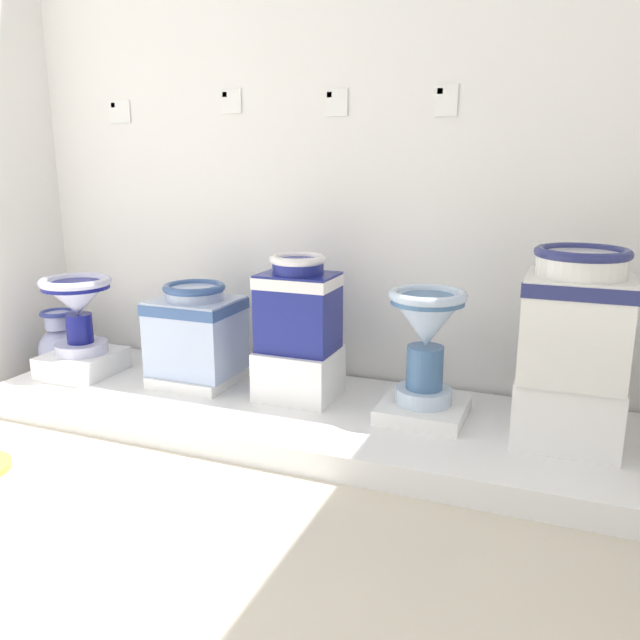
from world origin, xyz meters
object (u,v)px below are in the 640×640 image
object	(u,v)px
plinth_block_leftmost	(83,363)
info_placard_fourth	(447,100)
plinth_block_broad_patterned	(299,373)
plinth_block_slender_white	(423,409)
plinth_block_central_ornate	(567,411)
antique_toilet_central_ornate	(577,312)
antique_toilet_broad_patterned	(298,302)
info_placard_first	(120,111)
decorative_vase_companion	(60,346)
info_placard_second	(231,101)
info_placard_third	(336,102)
antique_toilet_tall_cobalt	(196,327)
antique_toilet_leftmost	(77,302)
antique_toilet_slender_white	(426,330)
plinth_block_tall_cobalt	(198,377)

from	to	relation	value
plinth_block_leftmost	info_placard_fourth	distance (m)	2.14
plinth_block_broad_patterned	plinth_block_slender_white	distance (m)	0.58
plinth_block_central_ornate	antique_toilet_central_ornate	bearing A→B (deg)	0.00
plinth_block_broad_patterned	antique_toilet_central_ornate	distance (m)	1.21
plinth_block_central_ornate	antique_toilet_central_ornate	size ratio (longest dim) A/B	0.79
plinth_block_central_ornate	info_placard_fourth	bearing A→B (deg)	143.08
antique_toilet_broad_patterned	info_placard_fourth	bearing A→B (deg)	34.07
info_placard_first	decorative_vase_companion	size ratio (longest dim) A/B	0.34
info_placard_fourth	decorative_vase_companion	bearing A→B (deg)	-171.33
antique_toilet_central_ornate	info_placard_fourth	distance (m)	1.08
info_placard_second	info_placard_third	xyz separation A→B (m)	(0.55, 0.00, -0.02)
antique_toilet_tall_cobalt	info_placard_second	world-z (taller)	info_placard_second
antique_toilet_leftmost	info_placard_fourth	size ratio (longest dim) A/B	2.91
plinth_block_leftmost	decorative_vase_companion	distance (m)	0.34
antique_toilet_leftmost	info_placard_second	distance (m)	1.24
info_placard_second	antique_toilet_central_ornate	bearing A→B (deg)	-15.21
info_placard_first	plinth_block_broad_patterned	bearing A→B (deg)	-17.33
plinth_block_leftmost	plinth_block_slender_white	bearing A→B (deg)	2.68
plinth_block_central_ornate	antique_toilet_slender_white	bearing A→B (deg)	174.14
info_placard_third	decorative_vase_companion	world-z (taller)	info_placard_third
info_placard_second	decorative_vase_companion	xyz separation A→B (m)	(-0.93, -0.30, -1.26)
antique_toilet_leftmost	decorative_vase_companion	distance (m)	0.46
plinth_block_broad_patterned	info_placard_third	bearing A→B (deg)	84.22
antique_toilet_tall_cobalt	plinth_block_central_ornate	size ratio (longest dim) A/B	1.13
antique_toilet_leftmost	info_placard_first	distance (m)	1.04
antique_toilet_slender_white	decorative_vase_companion	world-z (taller)	antique_toilet_slender_white
plinth_block_tall_cobalt	plinth_block_leftmost	bearing A→B (deg)	-170.10
info_placard_first	info_placard_third	size ratio (longest dim) A/B	1.05
antique_toilet_central_ornate	decorative_vase_companion	bearing A→B (deg)	176.78
plinth_block_leftmost	antique_toilet_central_ornate	size ratio (longest dim) A/B	0.75
plinth_block_central_ornate	info_placard_fourth	xyz separation A→B (m)	(-0.60, 0.45, 1.17)
antique_toilet_slender_white	antique_toilet_tall_cobalt	bearing A→B (deg)	178.68
antique_toilet_broad_patterned	antique_toilet_slender_white	xyz separation A→B (m)	(0.58, -0.02, -0.06)
antique_toilet_tall_cobalt	plinth_block_central_ornate	distance (m)	1.68
plinth_block_leftmost	info_placard_fourth	size ratio (longest dim) A/B	2.77
plinth_block_slender_white	antique_toilet_central_ornate	world-z (taller)	antique_toilet_central_ornate
antique_toilet_tall_cobalt	info_placard_fourth	size ratio (longest dim) A/B	3.30
plinth_block_central_ornate	info_placard_first	size ratio (longest dim) A/B	3.05
antique_toilet_central_ornate	info_placard_second	world-z (taller)	info_placard_second
info_placard_third	decorative_vase_companion	xyz separation A→B (m)	(-1.48, -0.30, -1.24)
antique_toilet_leftmost	info_placard_third	bearing A→B (deg)	21.77
info_placard_first	plinth_block_tall_cobalt	bearing A→B (deg)	-29.66
antique_toilet_leftmost	antique_toilet_central_ornate	size ratio (longest dim) A/B	0.78
info_placard_second	decorative_vase_companion	world-z (taller)	info_placard_second
plinth_block_leftmost	info_placard_fourth	xyz separation A→B (m)	(1.68, 0.47, 1.24)
plinth_block_slender_white	info_placard_fourth	bearing A→B (deg)	95.32
antique_toilet_broad_patterned	info_placard_second	size ratio (longest dim) A/B	3.83
antique_toilet_tall_cobalt	decorative_vase_companion	world-z (taller)	antique_toilet_tall_cobalt
info_placard_fourth	plinth_block_tall_cobalt	bearing A→B (deg)	-161.27
antique_toilet_leftmost	info_placard_second	xyz separation A→B (m)	(0.63, 0.47, 0.95)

